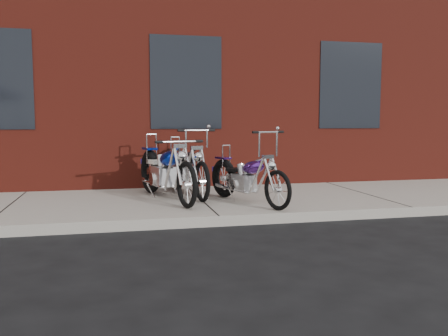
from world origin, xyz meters
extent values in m
plane|color=black|center=(0.00, 0.00, 0.00)|extent=(120.00, 120.00, 0.00)
cube|color=gray|center=(0.00, 1.50, 0.07)|extent=(22.00, 3.00, 0.15)
cube|color=maroon|center=(0.00, 8.00, 4.00)|extent=(22.00, 10.00, 8.00)
torus|color=black|center=(0.47, 1.44, 0.48)|extent=(0.35, 0.66, 0.66)
torus|color=black|center=(0.97, 0.10, 0.45)|extent=(0.27, 0.58, 0.59)
cube|color=#B4B4B4|center=(0.67, 0.89, 0.47)|extent=(0.37, 0.43, 0.27)
ellipsoid|color=#512084|center=(0.76, 0.65, 0.74)|extent=(0.40, 0.55, 0.28)
cube|color=black|center=(0.59, 1.12, 0.65)|extent=(0.29, 0.32, 0.05)
cylinder|color=silver|center=(0.93, 0.20, 0.69)|extent=(0.13, 0.26, 0.49)
cylinder|color=silver|center=(0.89, 0.31, 1.29)|extent=(0.48, 0.20, 0.03)
cylinder|color=silver|center=(0.50, 1.37, 0.83)|extent=(0.03, 0.03, 0.44)
cylinder|color=silver|center=(0.71, 1.12, 0.35)|extent=(0.33, 0.79, 0.04)
torus|color=black|center=(-0.73, 2.18, 0.54)|extent=(0.34, 0.80, 0.79)
torus|color=black|center=(-0.31, 0.52, 0.50)|extent=(0.25, 0.71, 0.71)
cube|color=#B4B4B4|center=(-0.56, 1.51, 0.53)|extent=(0.40, 0.50, 0.33)
ellipsoid|color=#0925A9|center=(-0.48, 1.21, 0.85)|extent=(0.42, 0.65, 0.34)
cube|color=silver|center=(-0.62, 1.78, 0.75)|extent=(0.33, 0.36, 0.07)
cylinder|color=silver|center=(-0.34, 0.65, 0.79)|extent=(0.12, 0.32, 0.59)
cylinder|color=silver|center=(-0.38, 0.79, 1.14)|extent=(0.59, 0.18, 0.03)
cylinder|color=silver|center=(-0.70, 2.10, 0.96)|extent=(0.03, 0.03, 0.52)
cylinder|color=silver|center=(-0.49, 1.77, 0.39)|extent=(0.29, 0.97, 0.05)
torus|color=black|center=(-0.26, 2.61, 0.52)|extent=(0.26, 0.75, 0.74)
torus|color=black|center=(0.00, 1.03, 0.48)|extent=(0.18, 0.67, 0.66)
cube|color=#B4B4B4|center=(-0.15, 1.96, 0.51)|extent=(0.35, 0.45, 0.31)
ellipsoid|color=black|center=(-0.11, 1.68, 0.80)|extent=(0.35, 0.60, 0.31)
cube|color=black|center=(-0.20, 2.23, 0.71)|extent=(0.29, 0.32, 0.06)
cylinder|color=silver|center=(-0.02, 1.15, 0.75)|extent=(0.09, 0.30, 0.55)
cylinder|color=silver|center=(-0.04, 1.28, 1.30)|extent=(0.56, 0.12, 0.03)
cylinder|color=silver|center=(-0.24, 2.53, 0.91)|extent=(0.03, 0.03, 0.49)
cylinder|color=silver|center=(-0.07, 2.21, 0.37)|extent=(0.19, 0.92, 0.05)
camera|label=1|loc=(-1.37, -6.27, 1.45)|focal=38.00mm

